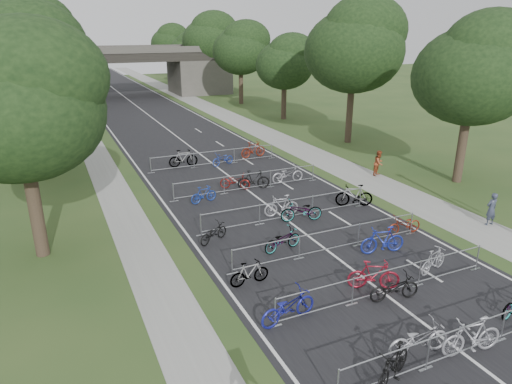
% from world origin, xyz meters
% --- Properties ---
extents(road, '(11.00, 140.00, 0.01)m').
position_xyz_m(road, '(0.00, 50.00, 0.01)').
color(road, black).
rests_on(road, ground).
extents(sidewalk_right, '(3.00, 140.00, 0.01)m').
position_xyz_m(sidewalk_right, '(8.00, 50.00, 0.01)').
color(sidewalk_right, gray).
rests_on(sidewalk_right, ground).
extents(sidewalk_left, '(2.00, 140.00, 0.01)m').
position_xyz_m(sidewalk_left, '(-7.50, 50.00, 0.01)').
color(sidewalk_left, gray).
rests_on(sidewalk_left, ground).
extents(lane_markings, '(0.12, 140.00, 0.00)m').
position_xyz_m(lane_markings, '(0.00, 50.00, 0.00)').
color(lane_markings, silver).
rests_on(lane_markings, ground).
extents(overpass_bridge, '(31.00, 8.00, 7.05)m').
position_xyz_m(overpass_bridge, '(0.00, 65.00, 3.53)').
color(overpass_bridge, '#474640').
rests_on(overpass_bridge, ground).
extents(tree_left_0, '(6.72, 6.72, 10.25)m').
position_xyz_m(tree_left_0, '(-11.39, 15.93, 6.49)').
color(tree_left_0, '#33261C').
rests_on(tree_left_0, ground).
extents(tree_right_0, '(7.17, 7.17, 10.93)m').
position_xyz_m(tree_right_0, '(13.11, 15.93, 6.92)').
color(tree_right_0, '#33261C').
rests_on(tree_right_0, ground).
extents(tree_left_1, '(7.56, 7.56, 11.53)m').
position_xyz_m(tree_left_1, '(-11.39, 27.93, 7.30)').
color(tree_left_1, '#33261C').
rests_on(tree_left_1, ground).
extents(tree_right_1, '(8.18, 8.18, 12.47)m').
position_xyz_m(tree_right_1, '(13.11, 27.93, 7.90)').
color(tree_right_1, '#33261C').
rests_on(tree_right_1, ground).
extents(tree_left_2, '(8.40, 8.40, 12.81)m').
position_xyz_m(tree_left_2, '(-11.39, 39.93, 8.12)').
color(tree_left_2, '#33261C').
rests_on(tree_left_2, ground).
extents(tree_right_2, '(6.16, 6.16, 9.39)m').
position_xyz_m(tree_right_2, '(13.11, 39.93, 5.95)').
color(tree_right_2, '#33261C').
rests_on(tree_right_2, ground).
extents(tree_left_3, '(6.72, 6.72, 10.25)m').
position_xyz_m(tree_left_3, '(-11.39, 51.93, 6.49)').
color(tree_left_3, '#33261C').
rests_on(tree_left_3, ground).
extents(tree_right_3, '(7.17, 7.17, 10.93)m').
position_xyz_m(tree_right_3, '(13.11, 51.93, 6.92)').
color(tree_right_3, '#33261C').
rests_on(tree_right_3, ground).
extents(tree_left_4, '(7.56, 7.56, 11.53)m').
position_xyz_m(tree_left_4, '(-11.39, 63.93, 7.30)').
color(tree_left_4, '#33261C').
rests_on(tree_left_4, ground).
extents(tree_right_4, '(8.18, 8.18, 12.47)m').
position_xyz_m(tree_right_4, '(13.11, 63.93, 7.90)').
color(tree_right_4, '#33261C').
rests_on(tree_right_4, ground).
extents(tree_left_5, '(8.40, 8.40, 12.81)m').
position_xyz_m(tree_left_5, '(-11.39, 75.93, 8.12)').
color(tree_left_5, '#33261C').
rests_on(tree_left_5, ground).
extents(tree_right_5, '(6.16, 6.16, 9.39)m').
position_xyz_m(tree_right_5, '(13.11, 75.93, 5.95)').
color(tree_right_5, '#33261C').
rests_on(tree_right_5, ground).
extents(tree_left_6, '(6.72, 6.72, 10.25)m').
position_xyz_m(tree_left_6, '(-11.39, 87.93, 6.49)').
color(tree_left_6, '#33261C').
rests_on(tree_left_6, ground).
extents(tree_right_6, '(7.17, 7.17, 10.93)m').
position_xyz_m(tree_right_6, '(13.11, 87.93, 6.92)').
color(tree_right_6, '#33261C').
rests_on(tree_right_6, ground).
extents(barrier_row_1, '(9.70, 0.08, 1.10)m').
position_xyz_m(barrier_row_1, '(0.00, 3.60, 0.55)').
color(barrier_row_1, '#A5A8AD').
rests_on(barrier_row_1, ground).
extents(barrier_row_2, '(9.70, 0.08, 1.10)m').
position_xyz_m(barrier_row_2, '(0.00, 7.20, 0.55)').
color(barrier_row_2, '#A5A8AD').
rests_on(barrier_row_2, ground).
extents(barrier_row_3, '(9.70, 0.08, 1.10)m').
position_xyz_m(barrier_row_3, '(0.00, 11.00, 0.55)').
color(barrier_row_3, '#A5A8AD').
rests_on(barrier_row_3, ground).
extents(barrier_row_4, '(9.70, 0.08, 1.10)m').
position_xyz_m(barrier_row_4, '(0.00, 15.00, 0.55)').
color(barrier_row_4, '#A5A8AD').
rests_on(barrier_row_4, ground).
extents(barrier_row_5, '(9.70, 0.08, 1.10)m').
position_xyz_m(barrier_row_5, '(0.00, 20.00, 0.55)').
color(barrier_row_5, '#A5A8AD').
rests_on(barrier_row_5, ground).
extents(barrier_row_6, '(9.70, 0.08, 1.10)m').
position_xyz_m(barrier_row_6, '(0.00, 26.00, 0.55)').
color(barrier_row_6, '#A5A8AD').
rests_on(barrier_row_6, ground).
extents(bike_4, '(1.96, 1.28, 1.15)m').
position_xyz_m(bike_4, '(-2.78, 3.61, 0.57)').
color(bike_4, black).
rests_on(bike_4, ground).
extents(bike_5, '(2.10, 0.97, 1.07)m').
position_xyz_m(bike_5, '(-1.29, 4.23, 0.53)').
color(bike_5, '#A9A8B0').
rests_on(bike_5, ground).
extents(bike_6, '(2.12, 0.89, 1.23)m').
position_xyz_m(bike_6, '(0.17, 3.58, 0.62)').
color(bike_6, '#A5A5AD').
rests_on(bike_6, ground).
extents(bike_8, '(2.25, 1.07, 1.14)m').
position_xyz_m(bike_8, '(-4.08, 7.29, 0.57)').
color(bike_8, navy).
rests_on(bike_8, ground).
extents(bike_9, '(1.99, 1.40, 1.18)m').
position_xyz_m(bike_9, '(-0.19, 7.74, 0.59)').
color(bike_9, maroon).
rests_on(bike_9, ground).
extents(bike_10, '(2.00, 0.99, 1.01)m').
position_xyz_m(bike_10, '(0.02, 6.83, 0.50)').
color(bike_10, black).
rests_on(bike_10, ground).
extents(bike_11, '(1.78, 0.92, 1.03)m').
position_xyz_m(bike_11, '(2.83, 7.79, 0.51)').
color(bike_11, '#9A9BA1').
rests_on(bike_11, ground).
extents(bike_12, '(1.65, 0.52, 0.98)m').
position_xyz_m(bike_12, '(-4.30, 9.97, 0.49)').
color(bike_12, '#A5A8AD').
rests_on(bike_12, ground).
extents(bike_13, '(2.01, 0.99, 1.01)m').
position_xyz_m(bike_13, '(-1.82, 12.00, 0.50)').
color(bike_13, '#A5A8AD').
rests_on(bike_13, ground).
extents(bike_14, '(2.13, 0.99, 1.24)m').
position_xyz_m(bike_14, '(2.04, 9.97, 0.62)').
color(bike_14, '#1C2C9D').
rests_on(bike_14, ground).
extents(bike_15, '(1.85, 0.74, 0.96)m').
position_xyz_m(bike_15, '(4.30, 11.11, 0.48)').
color(bike_15, maroon).
rests_on(bike_15, ground).
extents(bike_16, '(1.78, 1.30, 0.89)m').
position_xyz_m(bike_16, '(-4.30, 14.10, 0.45)').
color(bike_16, black).
rests_on(bike_16, ground).
extents(bike_17, '(1.95, 0.76, 1.14)m').
position_xyz_m(bike_17, '(-0.01, 15.57, 0.57)').
color(bike_17, '#9F9EA6').
rests_on(bike_17, ground).
extents(bike_18, '(2.28, 1.25, 1.13)m').
position_xyz_m(bike_18, '(0.58, 14.50, 0.57)').
color(bike_18, '#A5A8AD').
rests_on(bike_18, ground).
extents(bike_19, '(2.13, 1.37, 1.24)m').
position_xyz_m(bike_19, '(4.30, 15.15, 0.62)').
color(bike_19, '#A5A8AD').
rests_on(bike_19, ground).
extents(bike_20, '(1.68, 0.77, 0.98)m').
position_xyz_m(bike_20, '(-3.11, 19.11, 0.49)').
color(bike_20, '#1C399C').
rests_on(bike_20, ground).
extents(bike_21, '(1.93, 1.57, 0.99)m').
position_xyz_m(bike_21, '(-0.60, 20.57, 0.49)').
color(bike_21, maroon).
rests_on(bike_21, ground).
extents(bike_22, '(2.06, 1.04, 1.19)m').
position_xyz_m(bike_22, '(0.44, 20.11, 0.60)').
color(bike_22, black).
rests_on(bike_22, ground).
extents(bike_23, '(2.16, 0.84, 1.12)m').
position_xyz_m(bike_23, '(2.92, 20.33, 0.56)').
color(bike_23, '#9F9EA5').
rests_on(bike_23, ground).
extents(bike_25, '(2.10, 0.73, 1.24)m').
position_xyz_m(bike_25, '(-2.15, 26.54, 0.62)').
color(bike_25, '#A5A8AD').
rests_on(bike_25, ground).
extents(bike_26, '(1.94, 1.18, 0.96)m').
position_xyz_m(bike_26, '(0.54, 25.71, 0.48)').
color(bike_26, '#1B3499').
rests_on(bike_26, ground).
extents(bike_27, '(2.12, 0.78, 1.24)m').
position_xyz_m(bike_27, '(3.40, 26.78, 0.62)').
color(bike_27, maroon).
rests_on(bike_27, ground).
extents(pedestrian_a, '(0.64, 0.45, 1.69)m').
position_xyz_m(pedestrian_a, '(8.96, 10.20, 0.84)').
color(pedestrian_a, '#2F3547').
rests_on(pedestrian_a, ground).
extents(pedestrian_b, '(1.02, 0.94, 1.70)m').
position_xyz_m(pedestrian_b, '(9.20, 19.17, 0.85)').
color(pedestrian_b, '#954020').
rests_on(pedestrian_b, ground).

